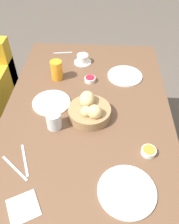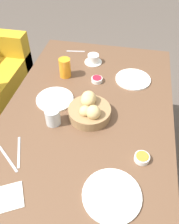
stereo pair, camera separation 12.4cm
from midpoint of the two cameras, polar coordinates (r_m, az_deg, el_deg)
The scene contains 15 objects.
ground_plane at distance 1.83m, azimuth -2.54°, elevation -17.16°, with size 10.00×10.00×0.00m, color #564C44.
dining_table at distance 1.31m, azimuth -3.41°, elevation -4.19°, with size 1.55×0.91×0.71m.
bread_basket at distance 1.23m, azimuth -2.93°, elevation 0.46°, with size 0.22×0.22×0.12m.
plate_near_left at distance 1.01m, azimuth 5.35°, elevation -18.66°, with size 0.24×0.24×0.01m.
plate_near_right at distance 1.53m, azimuth 6.21°, elevation 8.55°, with size 0.22×0.22×0.01m.
plate_far_center at distance 1.36m, azimuth -11.76°, elevation 2.10°, with size 0.21×0.21×0.01m.
juice_glass at distance 1.50m, azimuth -10.30°, elevation 9.80°, with size 0.07×0.07×0.12m.
water_tumbler at distance 1.20m, azimuth -11.51°, elevation -2.09°, with size 0.08×0.08×0.09m.
coffee_cup at distance 1.65m, azimuth -3.87°, elevation 12.47°, with size 0.12×0.12×0.06m.
jam_bowl_berry at distance 1.48m, azimuth -2.19°, elevation 7.79°, with size 0.07×0.07×0.03m.
jam_bowl_honey at distance 1.12m, azimuth 10.95°, elevation -9.44°, with size 0.07×0.07×0.03m.
fork_silver at distance 1.13m, azimuth -20.69°, elevation -12.72°, with size 0.12×0.15×0.00m.
knife_silver at distance 1.14m, azimuth -18.40°, elevation -11.06°, with size 0.17×0.08×0.00m.
spoon_coffee at distance 1.78m, azimuth -8.44°, elevation 13.85°, with size 0.03×0.13×0.00m.
napkin at distance 1.03m, azimuth -19.23°, elevation -21.11°, with size 0.16×0.16×0.00m.
Camera 1 is at (-0.86, -0.07, 1.62)m, focal length 38.00 mm.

